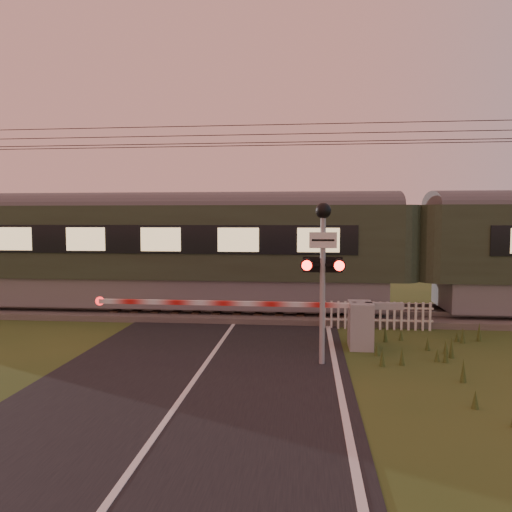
# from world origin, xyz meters

# --- Properties ---
(ground) EXTENTS (160.00, 160.00, 0.00)m
(ground) POSITION_xyz_m (0.00, 0.00, 0.00)
(ground) COLOR #2E4A1C
(ground) RESTS_ON ground
(road) EXTENTS (6.00, 140.00, 0.03)m
(road) POSITION_xyz_m (0.02, -0.23, 0.01)
(road) COLOR black
(road) RESTS_ON ground
(track_bed) EXTENTS (140.00, 3.40, 0.39)m
(track_bed) POSITION_xyz_m (0.00, 6.50, 0.07)
(track_bed) COLOR #47423D
(track_bed) RESTS_ON ground
(overhead_wires) EXTENTS (120.00, 0.62, 0.62)m
(overhead_wires) POSITION_xyz_m (0.00, 6.50, 5.72)
(overhead_wires) COLOR black
(overhead_wires) RESTS_ON ground
(train) EXTENTS (39.35, 2.71, 3.66)m
(train) POSITION_xyz_m (5.45, 6.50, 2.12)
(train) COLOR slate
(train) RESTS_ON ground
(boom_gate) EXTENTS (7.65, 0.86, 1.14)m
(boom_gate) POSITION_xyz_m (3.02, 2.54, 0.63)
(boom_gate) COLOR gray
(boom_gate) RESTS_ON ground
(crossing_signal) EXTENTS (0.88, 0.36, 3.45)m
(crossing_signal) POSITION_xyz_m (2.47, 1.03, 2.37)
(crossing_signal) COLOR gray
(crossing_signal) RESTS_ON ground
(picket_fence) EXTENTS (3.11, 0.07, 0.80)m
(picket_fence) POSITION_xyz_m (4.10, 4.60, 0.40)
(picket_fence) COLOR silver
(picket_fence) RESTS_ON ground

